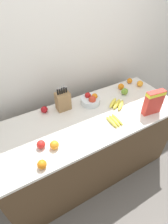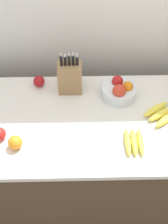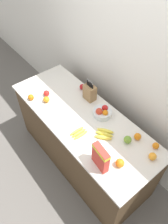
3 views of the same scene
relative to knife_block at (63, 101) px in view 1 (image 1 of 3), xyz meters
The scene contains 17 objects.
ground_plane 1.08m from the knife_block, 56.79° to the right, with size 14.00×14.00×0.00m, color slate.
wall_back 0.46m from the knife_block, 63.74° to the left, with size 9.00×0.06×2.60m.
counter 0.65m from the knife_block, 56.79° to the right, with size 2.01×0.77×0.93m.
knife_block is the anchor object (origin of this frame).
cereal_box 0.93m from the knife_block, 33.81° to the right, with size 0.21×0.09×0.26m.
fruit_bowl 0.32m from the knife_block, 11.96° to the right, with size 0.22×0.22×0.12m.
banana_bunch_left 0.59m from the knife_block, 24.43° to the right, with size 0.23×0.22×0.04m.
banana_bunch_right 0.57m from the knife_block, 51.63° to the right, with size 0.11×0.19×0.03m.
apple_near_bananas 0.76m from the knife_block, ahead, with size 0.08×0.08×0.08m, color #6B9E33.
apple_middle 0.55m from the knife_block, 135.05° to the right, with size 0.07×0.07×0.07m, color red.
apple_rear 0.22m from the knife_block, 167.81° to the left, with size 0.07×0.07×0.07m, color #A31419.
orange_mid_right 0.73m from the knife_block, 127.72° to the right, with size 0.07×0.07×0.07m, color orange.
orange_near_bowl 0.98m from the knife_block, ahead, with size 0.07×0.07×0.07m, color orange.
orange_front_right 0.54m from the knife_block, 122.89° to the right, with size 0.08×0.08×0.08m, color orange.
orange_by_cereal 0.79m from the knife_block, ahead, with size 0.08×0.08×0.08m, color orange.
orange_mid_left 1.04m from the knife_block, ahead, with size 0.08×0.08×0.08m, color orange.
orange_front_left 0.97m from the knife_block, 22.62° to the right, with size 0.09×0.09×0.09m, color orange.
Camera 1 is at (-0.71, -1.13, 2.13)m, focal length 28.00 mm.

